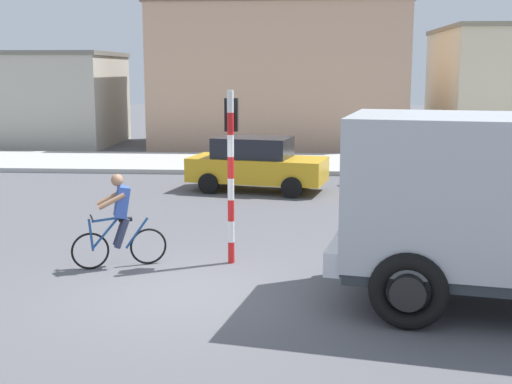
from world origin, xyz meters
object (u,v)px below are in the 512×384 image
at_px(cyclist, 119,221).
at_px(traffic_light_pole, 231,152).
at_px(pedestrian_near_kerb, 370,157).
at_px(car_red_near, 439,161).
at_px(car_white_mid, 256,164).

relative_size(cyclist, traffic_light_pole, 0.54).
height_order(traffic_light_pole, pedestrian_near_kerb, traffic_light_pole).
distance_m(cyclist, pedestrian_near_kerb, 10.90).
bearing_deg(car_red_near, pedestrian_near_kerb, 166.69).
bearing_deg(cyclist, traffic_light_pole, 13.05).
distance_m(cyclist, traffic_light_pole, 2.38).
bearing_deg(car_red_near, car_white_mid, -170.34).
xyz_separation_m(traffic_light_pole, pedestrian_near_kerb, (3.43, 8.98, -1.22)).
xyz_separation_m(car_red_near, car_white_mid, (-5.54, -0.94, 0.00)).
height_order(traffic_light_pole, car_red_near, traffic_light_pole).
distance_m(traffic_light_pole, car_white_mid, 7.65).
xyz_separation_m(traffic_light_pole, car_white_mid, (-0.04, 7.55, -1.25)).
bearing_deg(car_white_mid, traffic_light_pole, -89.68).
bearing_deg(cyclist, pedestrian_near_kerb, 60.11).
height_order(traffic_light_pole, car_white_mid, traffic_light_pole).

